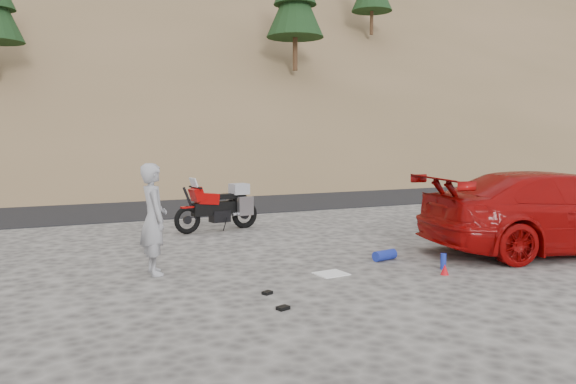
# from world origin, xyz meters

# --- Properties ---
(ground) EXTENTS (140.00, 140.00, 0.00)m
(ground) POSITION_xyz_m (0.00, 0.00, 0.00)
(ground) COLOR #44423F
(ground) RESTS_ON ground
(road) EXTENTS (120.00, 7.00, 0.05)m
(road) POSITION_xyz_m (0.00, 9.00, 0.00)
(road) COLOR black
(road) RESTS_ON ground
(hillside) EXTENTS (120.00, 73.00, 46.72)m
(hillside) POSITION_xyz_m (-0.05, 40.88, 11.08)
(hillside) COLOR brown
(hillside) RESTS_ON ground
(motorcycle) EXTENTS (2.00, 0.80, 1.20)m
(motorcycle) POSITION_xyz_m (0.68, 3.41, 0.51)
(motorcycle) COLOR black
(motorcycle) RESTS_ON ground
(man) EXTENTS (0.42, 0.62, 1.65)m
(man) POSITION_xyz_m (-1.44, 0.07, 0.00)
(man) COLOR #949499
(man) RESTS_ON ground
(red_car) EXTENTS (5.25, 3.03, 1.43)m
(red_car) POSITION_xyz_m (5.38, -1.31, 0.00)
(red_car) COLOR #960908
(red_car) RESTS_ON ground
(gear_white_cloth) EXTENTS (0.48, 0.44, 0.01)m
(gear_white_cloth) POSITION_xyz_m (0.93, -1.06, 0.01)
(gear_white_cloth) COLOR white
(gear_white_cloth) RESTS_ON ground
(gear_blue_mat) EXTENTS (0.45, 0.26, 0.17)m
(gear_blue_mat) POSITION_xyz_m (2.20, -0.59, 0.09)
(gear_blue_mat) COLOR #192A9A
(gear_blue_mat) RESTS_ON ground
(gear_bottle) EXTENTS (0.10, 0.10, 0.25)m
(gear_bottle) POSITION_xyz_m (2.67, -1.50, 0.12)
(gear_bottle) COLOR #192A9A
(gear_bottle) RESTS_ON ground
(gear_funnel) EXTENTS (0.16, 0.16, 0.16)m
(gear_funnel) POSITION_xyz_m (2.45, -1.79, 0.08)
(gear_funnel) COLOR red
(gear_funnel) RESTS_ON ground
(gear_glove_a) EXTENTS (0.17, 0.14, 0.04)m
(gear_glove_a) POSITION_xyz_m (-0.42, -2.32, 0.02)
(gear_glove_a) COLOR black
(gear_glove_a) RESTS_ON ground
(gear_glove_b) EXTENTS (0.15, 0.14, 0.04)m
(gear_glove_b) POSITION_xyz_m (-0.34, -1.65, 0.02)
(gear_glove_b) COLOR black
(gear_glove_b) RESTS_ON ground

